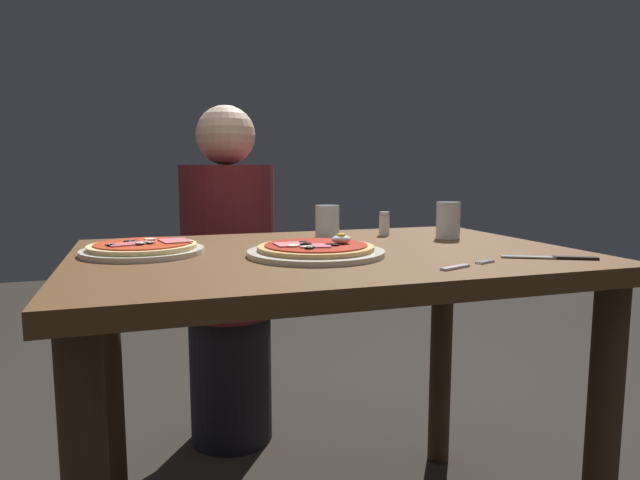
{
  "coord_description": "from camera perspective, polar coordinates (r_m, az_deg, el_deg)",
  "views": [
    {
      "loc": [
        -0.41,
        -1.19,
        0.97
      ],
      "look_at": [
        -0.03,
        -0.03,
        0.81
      ],
      "focal_mm": 30.9,
      "sensor_mm": 36.0,
      "label": 1
    }
  ],
  "objects": [
    {
      "name": "pizza_across_left",
      "position": [
        1.29,
        -17.86,
        -0.85
      ],
      "size": [
        0.27,
        0.27,
        0.03
      ],
      "color": "silver",
      "rests_on": "dining_table"
    },
    {
      "name": "fork",
      "position": [
        1.11,
        14.71,
        -2.59
      ],
      "size": [
        0.15,
        0.07,
        0.0
      ],
      "color": "silver",
      "rests_on": "dining_table"
    },
    {
      "name": "water_glass_far",
      "position": [
        1.53,
        13.12,
        1.77
      ],
      "size": [
        0.06,
        0.06,
        0.1
      ],
      "color": "silver",
      "rests_on": "dining_table"
    },
    {
      "name": "diner_person",
      "position": [
        1.96,
        -9.41,
        -4.72
      ],
      "size": [
        0.32,
        0.32,
        1.18
      ],
      "rotation": [
        0.0,
        0.0,
        3.14
      ],
      "color": "black",
      "rests_on": "ground"
    },
    {
      "name": "knife",
      "position": [
        1.27,
        23.25,
        -1.68
      ],
      "size": [
        0.18,
        0.11,
        0.01
      ],
      "color": "silver",
      "rests_on": "dining_table"
    },
    {
      "name": "pizza_foreground",
      "position": [
        1.21,
        -0.4,
        -1.07
      ],
      "size": [
        0.3,
        0.3,
        0.05
      ],
      "color": "silver",
      "rests_on": "dining_table"
    },
    {
      "name": "dining_table",
      "position": [
        1.3,
        0.79,
        -6.9
      ],
      "size": [
        1.14,
        0.78,
        0.78
      ],
      "color": "brown",
      "rests_on": "ground"
    },
    {
      "name": "salt_shaker",
      "position": [
        1.58,
        6.68,
        1.68
      ],
      "size": [
        0.03,
        0.03,
        0.07
      ],
      "color": "white",
      "rests_on": "dining_table"
    },
    {
      "name": "water_glass_near",
      "position": [
        1.52,
        0.75,
        1.73
      ],
      "size": [
        0.07,
        0.07,
        0.09
      ],
      "color": "silver",
      "rests_on": "dining_table"
    }
  ]
}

